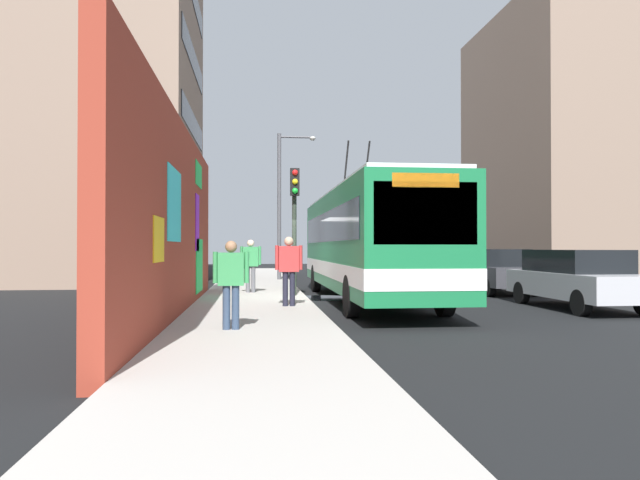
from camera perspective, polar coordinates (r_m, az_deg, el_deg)
ground_plane at (r=17.79m, az=-1.31°, el=-6.02°), size 80.00×80.00×0.00m
sidewalk_slab at (r=17.72m, az=-6.50°, el=-5.80°), size 48.00×3.20×0.15m
graffiti_wall at (r=13.87m, az=-13.78°, el=1.80°), size 14.16×0.32×4.50m
building_far_left at (r=30.92m, az=-21.12°, el=14.64°), size 10.70×9.26×19.61m
building_far_right at (r=37.16m, az=23.99°, el=8.38°), size 11.93×9.78×14.96m
city_bus at (r=17.77m, az=4.54°, el=-0.03°), size 12.53×2.52×5.13m
parked_car_silver at (r=17.06m, az=23.79°, el=-3.38°), size 4.74×1.85×1.58m
parked_car_dark_gray at (r=21.98m, az=16.59°, el=-2.80°), size 4.75×1.87×1.58m
parked_car_champagne at (r=27.60m, az=11.73°, el=-2.38°), size 4.82×1.88×1.58m
parked_car_black at (r=33.82m, az=8.32°, el=-2.08°), size 4.42×1.85×1.58m
pedestrian_near_wall at (r=10.76m, az=-8.69°, el=-3.65°), size 0.22×0.66×1.62m
pedestrian_midblock at (r=19.45m, az=-6.83°, el=-2.08°), size 0.23×0.77×1.75m
pedestrian_at_curb at (r=14.88m, az=-3.07°, el=-2.44°), size 0.24×0.70×1.77m
traffic_light at (r=18.03m, az=-2.51°, el=3.01°), size 0.49×0.28×3.95m
street_lamp at (r=27.31m, az=-3.60°, el=4.34°), size 0.44×1.80×6.81m
curbside_puddle at (r=18.98m, az=0.20°, el=-5.69°), size 2.11×2.11×0.00m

